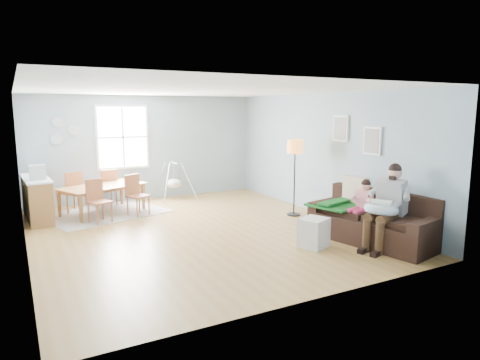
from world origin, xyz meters
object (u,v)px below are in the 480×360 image
sofa (374,224)px  counter (37,198)px  chair_sw (97,198)px  baby_swing (174,183)px  toddler (362,199)px  monitor (37,172)px  father (387,204)px  storage_cube (313,233)px  chair_ne (108,185)px  chair_nw (72,189)px  chair_se (136,192)px  floor_lamp (295,153)px  dining_table (104,200)px

sofa → counter: 6.90m
chair_sw → baby_swing: bearing=34.0°
toddler → counter: size_ratio=0.52×
monitor → baby_swing: monitor is taller
father → storage_cube: (-1.09, 0.58, -0.51)m
storage_cube → toddler: bearing=-3.1°
chair_ne → counter: 1.73m
sofa → monitor: (-5.18, 4.21, 0.76)m
sofa → baby_swing: baby_swing is taller
chair_nw → baby_swing: size_ratio=0.94×
toddler → monitor: bearing=141.5°
father → chair_se: (-3.17, 4.31, -0.25)m
sofa → chair_sw: chair_sw is taller
floor_lamp → storage_cube: (-1.02, -2.02, -1.15)m
chair_nw → chair_se: bearing=-37.7°
toddler → chair_sw: size_ratio=0.95×
baby_swing → toddler: bearing=-70.3°
floor_lamp → chair_sw: bearing=160.0°
father → chair_ne: father is taller
chair_sw → chair_nw: size_ratio=0.97×
sofa → father: (-0.07, -0.34, 0.45)m
chair_se → chair_nw: bearing=142.3°
chair_ne → counter: bearing=-158.1°
chair_ne → storage_cube: bearing=-63.6°
dining_table → chair_nw: 0.80m
floor_lamp → chair_nw: 5.14m
sofa → dining_table: (-3.85, 4.44, 0.00)m
dining_table → chair_ne: (0.25, 0.73, 0.20)m
toddler → chair_sw: bearing=138.6°
monitor → toddler: bearing=-38.5°
floor_lamp → chair_ne: (-3.47, 2.91, -0.88)m
sofa → chair_ne: 6.31m
counter → baby_swing: bearing=11.4°
father → chair_sw: size_ratio=1.57×
chair_sw → dining_table: bearing=70.3°
chair_se → monitor: monitor is taller
sofa → dining_table: size_ratio=1.29×
sofa → storage_cube: 1.18m
sofa → toddler: bearing=123.1°
monitor → floor_lamp: bearing=-21.1°
counter → dining_table: bearing=-3.5°
chair_nw → floor_lamp: bearing=-31.5°
father → sofa: bearing=78.0°
chair_nw → chair_ne: chair_nw is taller
chair_se → baby_swing: bearing=42.6°
toddler → counter: toddler is taller
sofa → floor_lamp: 2.51m
father → floor_lamp: size_ratio=0.85×
floor_lamp → counter: bearing=156.0°
floor_lamp → counter: floor_lamp is taller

